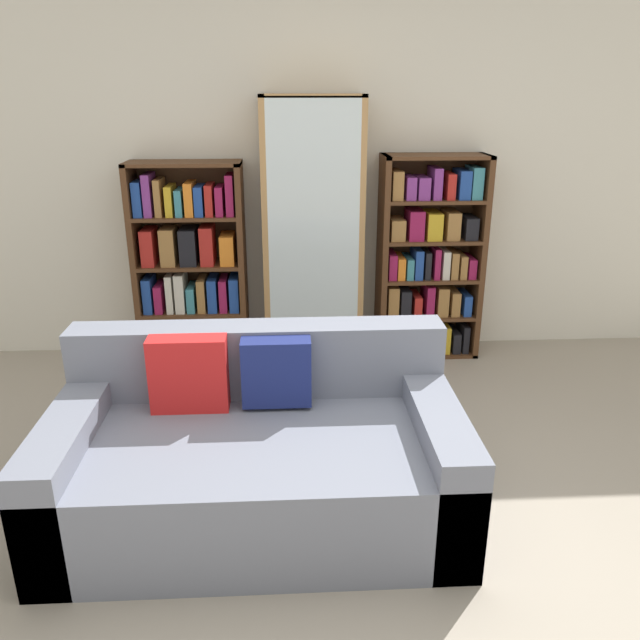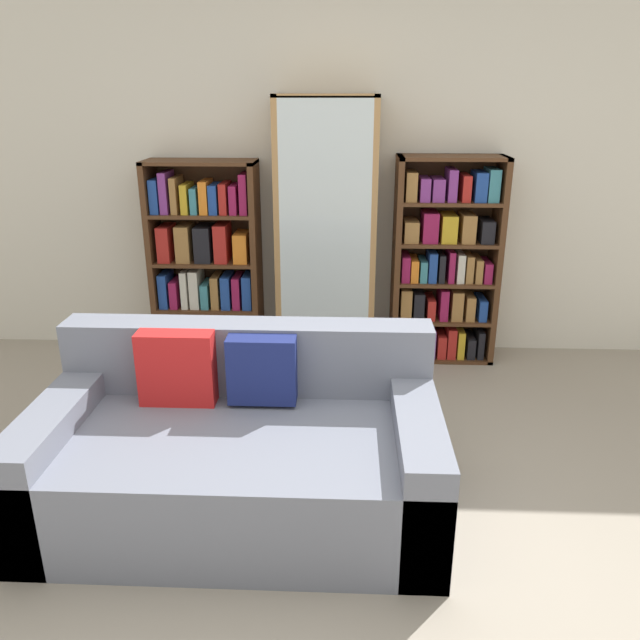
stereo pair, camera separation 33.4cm
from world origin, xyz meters
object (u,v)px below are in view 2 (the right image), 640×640
(bookshelf_right, at_px, (444,265))
(wine_bottle, at_px, (371,392))
(couch, at_px, (239,452))
(display_cabinet, at_px, (326,234))
(bookshelf_left, at_px, (206,264))

(bookshelf_right, height_order, wine_bottle, bookshelf_right)
(couch, xyz_separation_m, display_cabinet, (0.34, 1.82, 0.63))
(bookshelf_right, bearing_deg, wine_bottle, -120.56)
(bookshelf_left, bearing_deg, wine_bottle, -37.72)
(couch, relative_size, wine_bottle, 5.23)
(bookshelf_left, bearing_deg, display_cabinet, -1.05)
(bookshelf_left, xyz_separation_m, bookshelf_right, (1.70, -0.00, 0.02))
(bookshelf_left, height_order, display_cabinet, display_cabinet)
(bookshelf_left, height_order, bookshelf_right, bookshelf_right)
(couch, relative_size, display_cabinet, 0.98)
(bookshelf_right, distance_m, wine_bottle, 1.19)
(bookshelf_left, distance_m, bookshelf_right, 1.70)
(display_cabinet, height_order, bookshelf_right, display_cabinet)
(bookshelf_left, xyz_separation_m, wine_bottle, (1.17, -0.91, -0.54))
(display_cabinet, xyz_separation_m, wine_bottle, (0.31, -0.89, -0.77))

